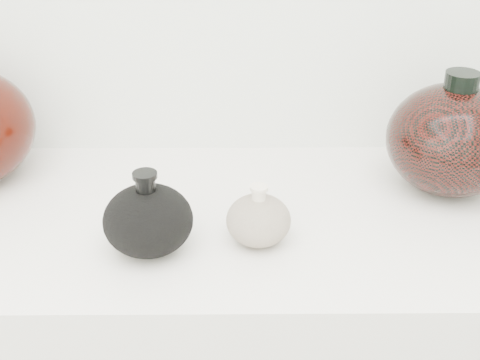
{
  "coord_description": "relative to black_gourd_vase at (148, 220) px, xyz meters",
  "views": [
    {
      "loc": [
        0.03,
        0.02,
        1.46
      ],
      "look_at": [
        0.04,
        0.92,
        0.98
      ],
      "focal_mm": 50.0,
      "sensor_mm": 36.0,
      "label": 1
    }
  ],
  "objects": [
    {
      "name": "room",
      "position": [
        0.09,
        -0.58,
        0.35
      ],
      "size": [
        3.04,
        2.42,
        2.64
      ],
      "color": "slate",
      "rests_on": "ground"
    },
    {
      "name": "right_round_pot",
      "position": [
        0.49,
        0.18,
        0.04
      ],
      "size": [
        0.24,
        0.24,
        0.21
      ],
      "color": "black",
      "rests_on": "display_counter"
    },
    {
      "name": "cream_gourd_vase",
      "position": [
        0.16,
        0.02,
        -0.01
      ],
      "size": [
        0.12,
        0.12,
        0.1
      ],
      "color": "#C2AC98",
      "rests_on": "display_counter"
    },
    {
      "name": "black_gourd_vase",
      "position": [
        0.0,
        0.0,
        0.0
      ],
      "size": [
        0.14,
        0.14,
        0.13
      ],
      "color": "black",
      "rests_on": "display_counter"
    }
  ]
}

